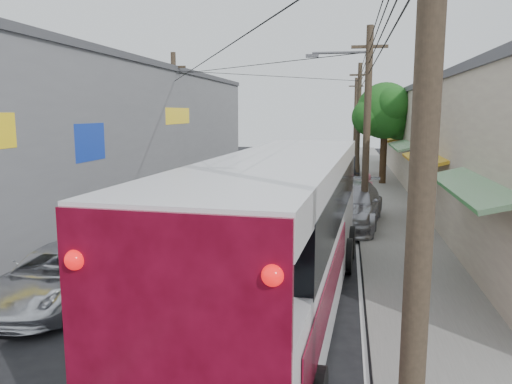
# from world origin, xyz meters

# --- Properties ---
(sidewalk) EXTENTS (3.00, 80.00, 0.12)m
(sidewalk) POSITION_xyz_m (6.50, 20.00, 0.06)
(sidewalk) COLOR slate
(sidewalk) RESTS_ON ground
(building_right) EXTENTS (7.09, 40.00, 6.25)m
(building_right) POSITION_xyz_m (10.99, 22.00, 3.15)
(building_right) COLOR beige
(building_right) RESTS_ON ground
(building_left) EXTENTS (7.20, 36.00, 7.25)m
(building_left) POSITION_xyz_m (-8.50, 18.00, 3.65)
(building_left) COLOR gray
(building_left) RESTS_ON ground
(utility_poles) EXTENTS (11.80, 45.28, 8.00)m
(utility_poles) POSITION_xyz_m (3.13, 20.33, 4.13)
(utility_poles) COLOR #473828
(utility_poles) RESTS_ON ground
(street_tree) EXTENTS (4.40, 4.00, 6.60)m
(street_tree) POSITION_xyz_m (6.87, 26.02, 4.67)
(street_tree) COLOR #3F2B19
(street_tree) RESTS_ON ground
(coach_bus) EXTENTS (3.60, 13.10, 3.73)m
(coach_bus) POSITION_xyz_m (3.01, 4.11, 1.93)
(coach_bus) COLOR white
(coach_bus) RESTS_ON ground
(jeepney) EXTENTS (2.54, 5.02, 1.36)m
(jeepney) POSITION_xyz_m (-2.59, 3.61, 0.68)
(jeepney) COLOR silver
(jeepney) RESTS_ON ground
(parked_suv) EXTENTS (3.25, 6.44, 1.79)m
(parked_suv) POSITION_xyz_m (4.60, 13.51, 0.90)
(parked_suv) COLOR #9E9EA6
(parked_suv) RESTS_ON ground
(parked_car_mid) EXTENTS (1.91, 4.00, 1.32)m
(parked_car_mid) POSITION_xyz_m (3.80, 24.97, 0.66)
(parked_car_mid) COLOR #242429
(parked_car_mid) RESTS_ON ground
(parked_car_far) EXTENTS (1.63, 4.63, 1.52)m
(parked_car_far) POSITION_xyz_m (4.60, 30.17, 0.76)
(parked_car_far) COLOR black
(parked_car_far) RESTS_ON ground
(pedestrian_near) EXTENTS (0.74, 0.54, 1.88)m
(pedestrian_near) POSITION_xyz_m (5.40, 15.61, 1.06)
(pedestrian_near) COLOR #D8728A
(pedestrian_near) RESTS_ON sidewalk
(pedestrian_far) EXTENTS (0.83, 0.75, 1.41)m
(pedestrian_far) POSITION_xyz_m (7.60, 16.49, 0.82)
(pedestrian_far) COLOR #8E9FCF
(pedestrian_far) RESTS_ON sidewalk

